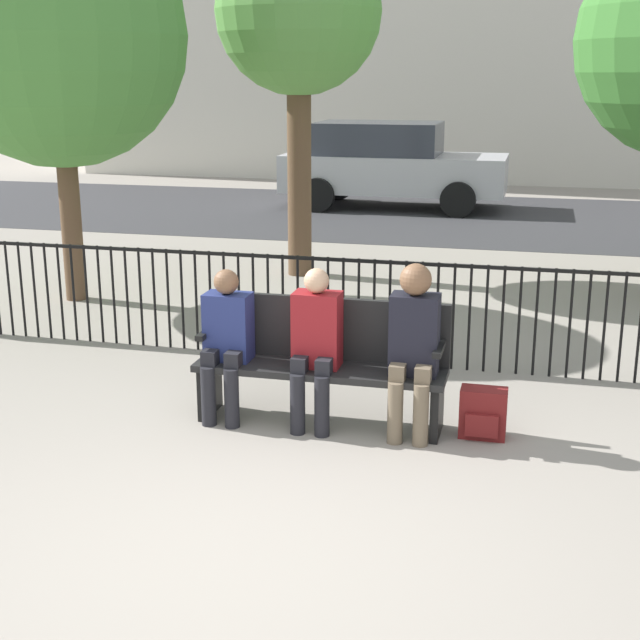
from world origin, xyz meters
name	(u,v)px	position (x,y,z in m)	size (l,w,h in m)	color
ground_plane	(238,550)	(0.00, 0.00, 0.00)	(80.00, 80.00, 0.00)	gray
park_bench	(323,357)	(0.00, 1.96, 0.50)	(1.85, 0.45, 0.92)	black
seated_person_0	(226,337)	(-0.70, 1.83, 0.63)	(0.34, 0.39, 1.14)	black
seated_person_1	(316,341)	(-0.02, 1.83, 0.66)	(0.34, 0.39, 1.18)	black
seated_person_2	(413,341)	(0.69, 1.84, 0.71)	(0.34, 0.39, 1.25)	brown
backpack	(483,414)	(1.19, 1.91, 0.18)	(0.33, 0.22, 0.36)	maroon
fence_railing	(359,302)	(-0.02, 3.39, 0.56)	(9.01, 0.03, 0.95)	black
tree_0	(57,37)	(-3.64, 4.88, 2.89)	(2.80, 2.80, 4.30)	brown
tree_3	(298,15)	(-1.48, 6.78, 3.19)	(2.02, 2.02, 4.26)	brown
street_surface	(454,217)	(0.00, 12.00, 0.00)	(24.00, 6.00, 0.01)	#333335
parked_car_0	(390,164)	(-1.33, 12.87, 0.84)	(4.20, 1.94, 1.62)	#B7B7BC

